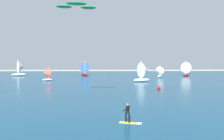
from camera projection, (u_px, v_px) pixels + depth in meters
name	position (u px, v px, depth m)	size (l,w,h in m)	color
ocean	(106.00, 81.00, 59.47)	(160.00, 90.00, 0.10)	navy
kitesurfer	(130.00, 116.00, 20.86)	(2.03, 1.22, 1.67)	yellow
kite	(76.00, 6.00, 29.99)	(5.05, 2.43, 0.74)	#198C3F
sailboat_far_left	(187.00, 69.00, 76.22)	(4.17, 4.29, 4.81)	maroon
sailboat_outermost	(21.00, 68.00, 76.51)	(4.74, 4.29, 5.27)	white
sailboat_heeled_over	(144.00, 72.00, 57.60)	(4.50, 4.03, 5.06)	white
sailboat_near_shore	(84.00, 69.00, 78.22)	(4.01, 4.25, 4.73)	maroon
sailboat_trailing	(46.00, 74.00, 59.54)	(3.09, 2.97, 3.45)	silver
sailboat_leading	(159.00, 72.00, 69.54)	(2.85, 3.11, 3.46)	silver
marker_buoy	(159.00, 88.00, 43.19)	(0.68, 0.68, 0.68)	red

